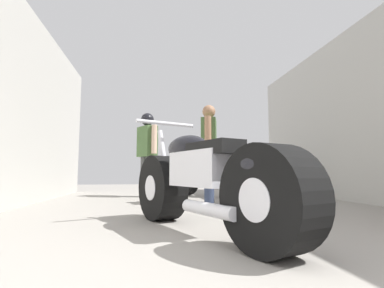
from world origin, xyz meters
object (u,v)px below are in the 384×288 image
motorcycle_maroon_cruiser (204,182)px  mechanic_in_blue (209,147)px  motorcycle_black_naked (211,179)px  mechanic_with_helmet (147,146)px

motorcycle_maroon_cruiser → mechanic_in_blue: size_ratio=1.34×
motorcycle_black_naked → mechanic_in_blue: bearing=-103.6°
motorcycle_black_naked → mechanic_in_blue: size_ratio=0.94×
motorcycle_maroon_cruiser → mechanic_in_blue: mechanic_in_blue is taller
mechanic_with_helmet → motorcycle_black_naked: bearing=-9.7°
motorcycle_black_naked → mechanic_in_blue: (-0.30, -1.26, 0.55)m
mechanic_in_blue → mechanic_with_helmet: 1.81m
motorcycle_maroon_cruiser → mechanic_in_blue: (0.52, 2.25, 0.49)m
motorcycle_maroon_cruiser → mechanic_in_blue: bearing=76.9°
motorcycle_black_naked → mechanic_with_helmet: bearing=170.3°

